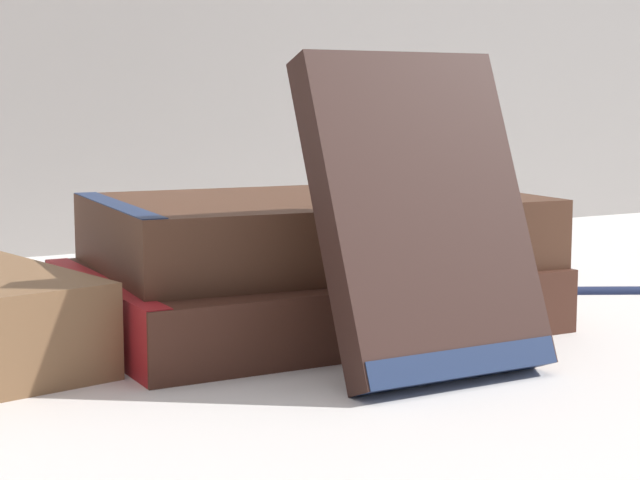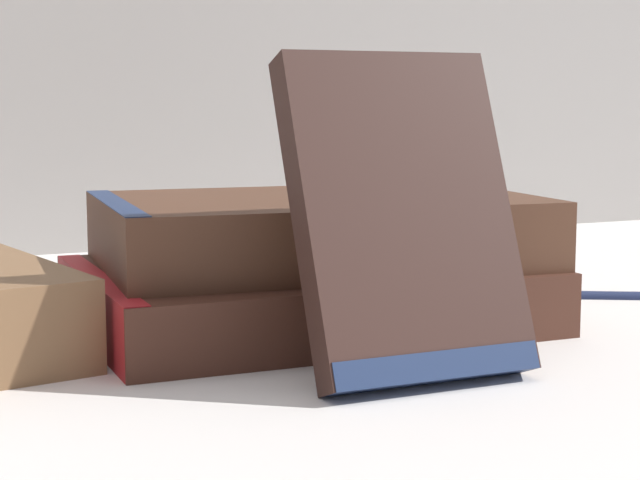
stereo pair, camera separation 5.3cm
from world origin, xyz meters
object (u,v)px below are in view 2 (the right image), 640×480
object	(u,v)px
book_leaning_front	(406,227)
reading_glasses	(178,276)
book_flat_bottom	(296,296)
fountain_pen	(592,291)
book_flat_top	(309,230)
pocket_watch	(387,189)

from	to	relation	value
book_leaning_front	reading_glasses	distance (m)	0.29
book_flat_bottom	reading_glasses	bearing A→B (deg)	95.93
reading_glasses	fountain_pen	world-z (taller)	fountain_pen
book_flat_bottom	book_flat_top	world-z (taller)	book_flat_top
book_flat_bottom	reading_glasses	xyz separation A→B (m)	(-0.02, 0.17, -0.01)
pocket_watch	fountain_pen	distance (m)	0.16
fountain_pen	book_flat_top	bearing A→B (deg)	-152.86
reading_glasses	fountain_pen	size ratio (longest dim) A/B	0.87
book_leaning_front	reading_glasses	size ratio (longest dim) A/B	1.35
book_flat_bottom	reading_glasses	size ratio (longest dim) A/B	2.25
book_flat_top	fountain_pen	world-z (taller)	book_flat_top
book_flat_top	pocket_watch	bearing A→B (deg)	-2.96
book_flat_top	reading_glasses	world-z (taller)	book_flat_top
pocket_watch	book_flat_bottom	bearing A→B (deg)	176.10
book_flat_top	book_leaning_front	bearing A→B (deg)	-87.22
book_flat_top	fountain_pen	size ratio (longest dim) A/B	1.99
book_leaning_front	reading_glasses	world-z (taller)	book_leaning_front
book_flat_top	book_leaning_front	xyz separation A→B (m)	(-0.00, -0.12, 0.02)
book_flat_bottom	reading_glasses	distance (m)	0.17
book_flat_bottom	fountain_pen	distance (m)	0.20
book_flat_bottom	book_flat_top	xyz separation A→B (m)	(0.01, 0.00, 0.03)
book_flat_top	book_leaning_front	size ratio (longest dim) A/B	1.69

